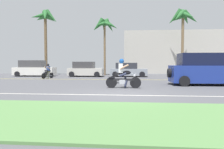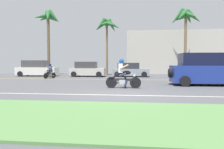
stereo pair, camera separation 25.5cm
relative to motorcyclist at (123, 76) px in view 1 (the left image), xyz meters
The scene contains 14 objects.
ground 0.96m from the motorcyclist, 100.15° to the left, with size 56.00×30.00×0.04m, color #545459.
grass_median 6.51m from the motorcyclist, 90.99° to the right, with size 56.00×3.80×0.06m, color #5B8C4C.
lane_line_near 2.72m from the motorcyclist, 92.43° to the right, with size 50.40×0.12×0.01m, color silver.
lane_line_far 6.20m from the motorcyclist, 91.04° to the left, with size 50.40×0.12×0.01m, color yellow.
motorcyclist is the anchor object (origin of this frame).
suv_nearby 5.60m from the motorcyclist, 22.68° to the left, with size 4.62×2.14×2.02m.
parked_car_0 14.13m from the motorcyclist, 134.76° to the left, with size 4.32×2.13×1.70m.
parked_car_1 10.93m from the motorcyclist, 113.40° to the left, with size 3.62×2.00×1.55m.
parked_car_2 10.25m from the motorcyclist, 89.20° to the left, with size 3.82×1.95×1.44m.
palm_tree_0 16.90m from the motorcyclist, 127.56° to the left, with size 3.42×3.54×7.73m.
palm_tree_1 13.82m from the motorcyclist, 101.80° to the left, with size 3.22×3.24×6.63m.
palm_tree_2 16.43m from the motorcyclist, 65.24° to the left, with size 3.86×3.84×7.82m.
motorcyclist_distant 10.09m from the motorcyclist, 135.80° to the left, with size 0.63×1.57×1.35m.
building_far 19.84m from the motorcyclist, 70.81° to the left, with size 13.96×4.00×5.78m, color #BCB7AD.
Camera 1 is at (0.56, -9.34, 1.39)m, focal length 33.72 mm.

